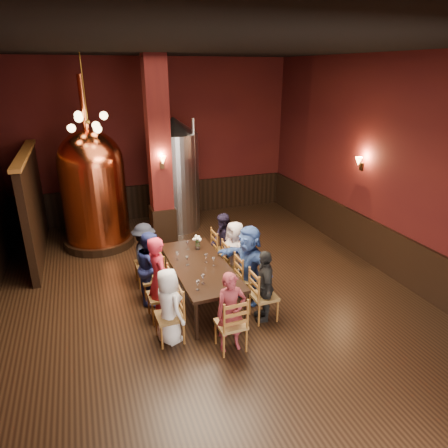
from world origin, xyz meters
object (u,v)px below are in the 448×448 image
object	(u,v)px
person_2	(152,267)
dining_table	(200,268)
person_0	(169,306)
steel_vessel	(176,175)
copper_kettle	(94,188)
rose_vase	(197,240)
person_1	(159,279)

from	to	relation	value
person_2	dining_table	bearing A→B (deg)	-94.84
dining_table	person_0	xyz separation A→B (m)	(-0.83, -1.02, -0.04)
steel_vessel	dining_table	bearing A→B (deg)	-97.14
person_2	copper_kettle	world-z (taller)	copper_kettle
rose_vase	person_0	bearing A→B (deg)	-119.99
copper_kettle	person_2	bearing A→B (deg)	-75.48
steel_vessel	rose_vase	distance (m)	3.24
person_1	person_2	xyz separation A→B (m)	(-0.02, 0.66, -0.08)
dining_table	person_2	bearing A→B (deg)	158.78
person_1	person_2	size ratio (longest dim) A/B	1.12
dining_table	copper_kettle	size ratio (longest dim) A/B	0.59
person_0	rose_vase	bearing A→B (deg)	-49.33
person_2	person_1	bearing A→B (deg)	-163.62
person_2	steel_vessel	bearing A→B (deg)	-5.69
rose_vase	steel_vessel	bearing A→B (deg)	84.11
person_0	person_2	distance (m)	1.33
dining_table	copper_kettle	bearing A→B (deg)	114.62
person_2	rose_vase	xyz separation A→B (m)	(1.01, 0.37, 0.25)
steel_vessel	rose_vase	size ratio (longest dim) A/B	10.05
person_1	steel_vessel	size ratio (longest dim) A/B	0.52
dining_table	person_1	bearing A→B (deg)	-158.78
person_1	steel_vessel	bearing A→B (deg)	-28.24
copper_kettle	steel_vessel	distance (m)	2.19
dining_table	person_2	xyz separation A→B (m)	(-0.86, 0.31, 0.01)
rose_vase	person_2	bearing A→B (deg)	-159.92
dining_table	steel_vessel	world-z (taller)	steel_vessel
dining_table	person_1	size ratio (longest dim) A/B	1.54
copper_kettle	steel_vessel	xyz separation A→B (m)	(2.14, 0.45, 0.03)
person_1	steel_vessel	distance (m)	4.47
rose_vase	dining_table	bearing A→B (deg)	-102.87
steel_vessel	person_1	bearing A→B (deg)	-107.48
copper_kettle	person_1	bearing A→B (deg)	-77.72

